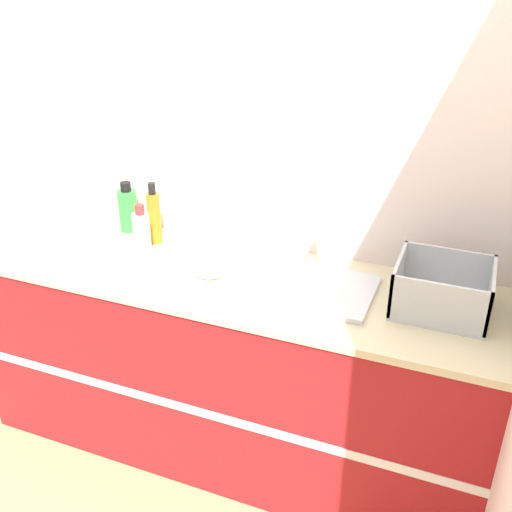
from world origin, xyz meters
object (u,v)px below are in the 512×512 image
(bottle_white_spray, at_px, (142,233))
(bottle_amber, at_px, (154,217))
(paper_towel_roll, at_px, (209,244))
(bottle_green, at_px, (128,209))
(dish_rack, at_px, (442,293))
(sink, at_px, (311,284))

(bottle_white_spray, xyz_separation_m, bottle_amber, (-0.02, 0.13, 0.02))
(paper_towel_roll, bearing_deg, bottle_green, 154.92)
(bottle_green, bearing_deg, bottle_amber, -21.36)
(dish_rack, bearing_deg, bottle_amber, 174.81)
(bottle_white_spray, height_order, bottle_amber, bottle_amber)
(sink, xyz_separation_m, bottle_white_spray, (-0.75, 0.01, 0.08))
(paper_towel_roll, distance_m, bottle_green, 0.59)
(paper_towel_roll, bearing_deg, dish_rack, 4.27)
(bottle_green, distance_m, bottle_amber, 0.19)
(bottle_white_spray, bearing_deg, bottle_green, 134.10)
(bottle_green, relative_size, bottle_amber, 0.84)
(bottle_green, height_order, bottle_white_spray, bottle_green)
(paper_towel_roll, height_order, bottle_white_spray, paper_towel_roll)
(dish_rack, distance_m, bottle_amber, 1.25)
(dish_rack, bearing_deg, paper_towel_roll, -175.73)
(sink, relative_size, dish_rack, 1.46)
(paper_towel_roll, relative_size, bottle_white_spray, 1.14)
(sink, height_order, bottle_green, sink)
(sink, bearing_deg, bottle_white_spray, 179.40)
(bottle_amber, bearing_deg, paper_towel_roll, -26.90)
(bottle_green, xyz_separation_m, bottle_white_spray, (0.20, -0.20, -0.00))
(sink, height_order, bottle_amber, bottle_amber)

